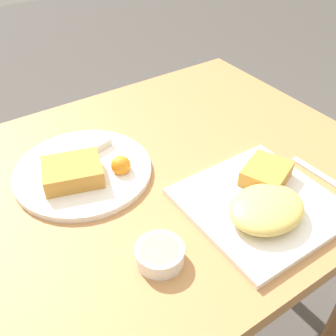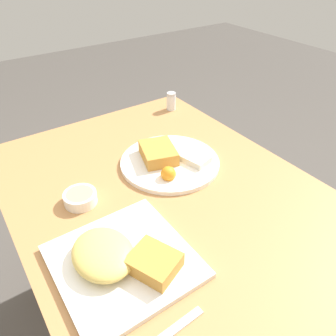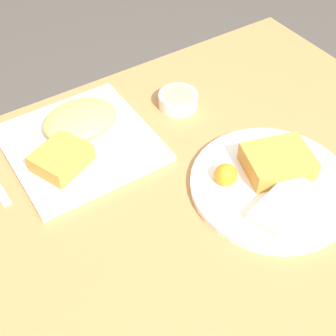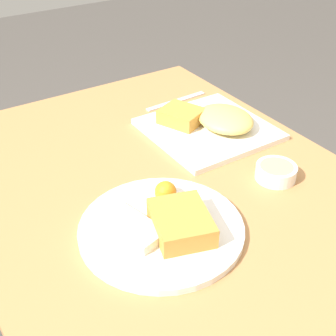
{
  "view_description": "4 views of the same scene",
  "coord_description": "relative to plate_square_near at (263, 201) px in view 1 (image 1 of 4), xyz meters",
  "views": [
    {
      "loc": [
        -0.34,
        -0.59,
        1.31
      ],
      "look_at": [
        0.04,
        -0.03,
        0.76
      ],
      "focal_mm": 42.0,
      "sensor_mm": 36.0,
      "label": 1
    },
    {
      "loc": [
        0.57,
        -0.39,
        1.33
      ],
      "look_at": [
        -0.04,
        0.02,
        0.79
      ],
      "focal_mm": 35.0,
      "sensor_mm": 36.0,
      "label": 2
    },
    {
      "loc": [
        0.37,
        0.47,
        1.41
      ],
      "look_at": [
        0.04,
        -0.04,
        0.77
      ],
      "focal_mm": 50.0,
      "sensor_mm": 36.0,
      "label": 3
    },
    {
      "loc": [
        -0.67,
        0.43,
        1.32
      ],
      "look_at": [
        -0.01,
        0.0,
        0.79
      ],
      "focal_mm": 50.0,
      "sensor_mm": 36.0,
      "label": 4
    }
  ],
  "objects": [
    {
      "name": "dining_table",
      "position": [
        -0.14,
        0.22,
        -0.11
      ],
      "size": [
        1.08,
        0.8,
        0.74
      ],
      "color": "#B27A47",
      "rests_on": "ground_plane"
    },
    {
      "name": "plate_square_near",
      "position": [
        0.0,
        0.0,
        0.0
      ],
      "size": [
        0.28,
        0.28,
        0.06
      ],
      "color": "white",
      "rests_on": "dining_table"
    },
    {
      "name": "plate_oval_far",
      "position": [
        -0.26,
        0.3,
        -0.01
      ],
      "size": [
        0.31,
        0.31,
        0.05
      ],
      "color": "white",
      "rests_on": "dining_table"
    },
    {
      "name": "sauce_ramekin",
      "position": [
        -0.24,
        0.01,
        -0.0
      ],
      "size": [
        0.09,
        0.09,
        0.03
      ],
      "color": "white",
      "rests_on": "dining_table"
    },
    {
      "name": "butter_knife",
      "position": [
        0.19,
        -0.02,
        -0.02
      ],
      "size": [
        0.02,
        0.19,
        0.0
      ],
      "rotation": [
        0.0,
        0.0,
        1.61
      ],
      "color": "silver",
      "rests_on": "dining_table"
    }
  ]
}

